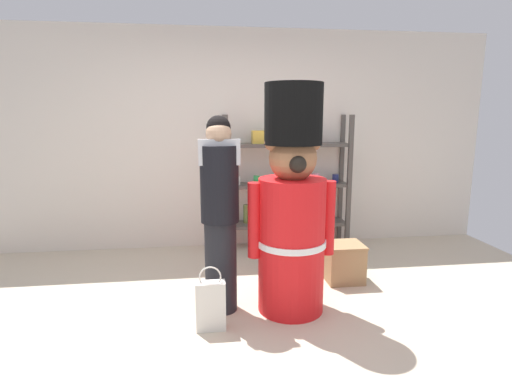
% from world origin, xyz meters
% --- Properties ---
extents(ground_plane, '(6.40, 6.40, 0.00)m').
position_xyz_m(ground_plane, '(0.00, 0.00, 0.00)').
color(ground_plane, beige).
extents(back_wall, '(6.40, 0.12, 2.60)m').
position_xyz_m(back_wall, '(0.00, 2.20, 1.30)').
color(back_wall, silver).
rests_on(back_wall, ground_plane).
extents(merchandise_shelf, '(1.52, 0.35, 1.61)m').
position_xyz_m(merchandise_shelf, '(0.64, 1.98, 0.81)').
color(merchandise_shelf, '#4C4742').
rests_on(merchandise_shelf, ground_plane).
extents(teddy_bear_guard, '(0.72, 0.56, 1.85)m').
position_xyz_m(teddy_bear_guard, '(0.36, 0.35, 0.85)').
color(teddy_bear_guard, red).
rests_on(teddy_bear_guard, ground_plane).
extents(person_shopper, '(0.32, 0.31, 1.60)m').
position_xyz_m(person_shopper, '(-0.22, 0.41, 0.84)').
color(person_shopper, black).
rests_on(person_shopper, ground_plane).
extents(shopping_bag, '(0.22, 0.10, 0.50)m').
position_xyz_m(shopping_bag, '(-0.31, 0.10, 0.20)').
color(shopping_bag, silver).
rests_on(shopping_bag, ground_plane).
extents(display_crate, '(0.36, 0.34, 0.38)m').
position_xyz_m(display_crate, '(1.00, 0.86, 0.19)').
color(display_crate, '#9E7A51').
rests_on(display_crate, ground_plane).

